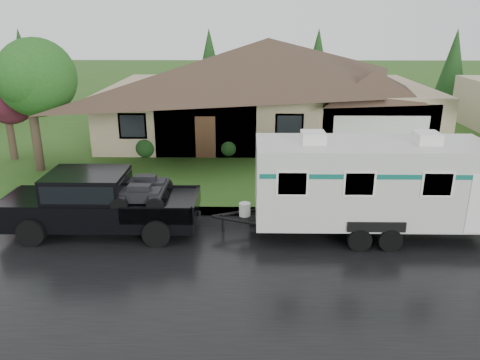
{
  "coord_description": "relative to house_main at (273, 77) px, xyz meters",
  "views": [
    {
      "loc": [
        0.84,
        -13.58,
        6.75
      ],
      "look_at": [
        0.59,
        2.0,
        1.38
      ],
      "focal_mm": 35.0,
      "sensor_mm": 36.0,
      "label": 1
    }
  ],
  "objects": [
    {
      "name": "lawn",
      "position": [
        -2.29,
        1.16,
        -3.52
      ],
      "size": [
        140.0,
        26.0,
        0.15
      ],
      "primitive_type": "cube",
      "color": "#2C581B",
      "rests_on": "ground"
    },
    {
      "name": "ground",
      "position": [
        -2.29,
        -13.84,
        -3.59
      ],
      "size": [
        140.0,
        140.0,
        0.0
      ],
      "primitive_type": "plane",
      "color": "#2C581B",
      "rests_on": "ground"
    },
    {
      "name": "pickup_truck",
      "position": [
        -6.35,
        -13.21,
        -2.48
      ],
      "size": [
        6.22,
        2.36,
        2.07
      ],
      "color": "black",
      "rests_on": "ground"
    },
    {
      "name": "shrub_row",
      "position": [
        -0.29,
        -4.54,
        -2.94
      ],
      "size": [
        13.6,
        1.0,
        1.0
      ],
      "color": "#143814",
      "rests_on": "lawn"
    },
    {
      "name": "curb",
      "position": [
        -2.29,
        -11.59,
        -3.52
      ],
      "size": [
        140.0,
        0.5,
        0.15
      ],
      "primitive_type": "cube",
      "color": "gray",
      "rests_on": "ground"
    },
    {
      "name": "tree_left_green",
      "position": [
        -10.99,
        -7.01,
        0.64
      ],
      "size": [
        3.55,
        3.55,
        5.88
      ],
      "color": "#382B1E",
      "rests_on": "lawn"
    },
    {
      "name": "tree_red",
      "position": [
        -13.05,
        -5.22,
        -0.26
      ],
      "size": [
        2.77,
        2.77,
        4.59
      ],
      "color": "#382B1E",
      "rests_on": "lawn"
    },
    {
      "name": "road",
      "position": [
        -2.29,
        -15.84,
        -3.59
      ],
      "size": [
        140.0,
        8.0,
        0.01
      ],
      "primitive_type": "cube",
      "color": "black",
      "rests_on": "ground"
    },
    {
      "name": "travel_trailer",
      "position": [
        2.47,
        -13.21,
        -1.77
      ],
      "size": [
        7.67,
        2.69,
        3.44
      ],
      "color": "silver",
      "rests_on": "ground"
    },
    {
      "name": "house_main",
      "position": [
        0.0,
        0.0,
        0.0
      ],
      "size": [
        19.44,
        10.8,
        6.9
      ],
      "color": "tan",
      "rests_on": "lawn"
    }
  ]
}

